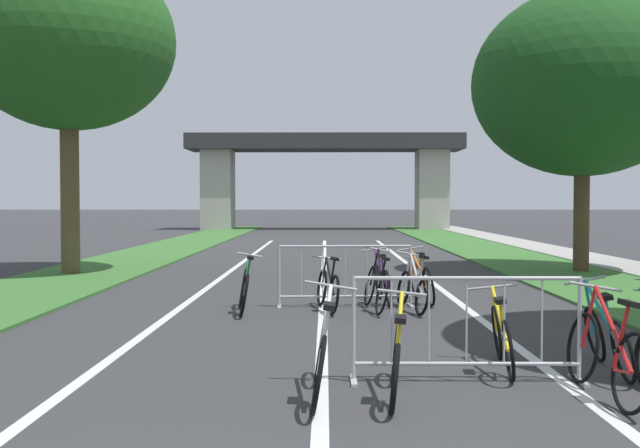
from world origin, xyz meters
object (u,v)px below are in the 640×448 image
crowd_barrier_second (345,276)px  bicycle_red_4 (606,354)px  bicycle_purple_2 (383,282)px  bicycle_white_8 (321,356)px  crowd_barrier_nearest (466,330)px  tree_right_pine_near (583,83)px  bicycle_yellow_10 (396,360)px  bicycle_green_5 (244,289)px  bicycle_orange_6 (421,281)px  bicycle_silver_3 (413,289)px  bicycle_yellow_0 (502,337)px  bicycle_black_11 (328,289)px  bicycle_black_1 (377,287)px  tree_left_pine_far (68,41)px  bicycle_teal_9 (607,338)px

crowd_barrier_second → bicycle_red_4: bearing=-68.1°
bicycle_purple_2 → bicycle_white_8: bicycle_white_8 is taller
bicycle_white_8 → crowd_barrier_nearest: bearing=22.2°
tree_right_pine_near → bicycle_yellow_10: bearing=-117.0°
bicycle_red_4 → tree_right_pine_near: bearing=69.1°
bicycle_green_5 → bicycle_orange_6: 3.22m
bicycle_silver_3 → bicycle_red_4: 5.21m
crowd_barrier_nearest → bicycle_yellow_0: (0.47, 0.49, -0.16)m
bicycle_yellow_10 → bicycle_purple_2: bearing=92.7°
bicycle_purple_2 → bicycle_red_4: bearing=-80.4°
bicycle_purple_2 → bicycle_silver_3: bearing=-71.5°
bicycle_yellow_0 → bicycle_red_4: bicycle_red_4 is taller
tree_right_pine_near → bicycle_yellow_0: bearing=-113.8°
crowd_barrier_nearest → crowd_barrier_second: bearing=102.0°
bicycle_yellow_0 → bicycle_black_11: (-1.83, 4.10, 0.00)m
crowd_barrier_nearest → bicycle_white_8: 1.55m
crowd_barrier_nearest → crowd_barrier_second: size_ratio=0.99×
bicycle_silver_3 → bicycle_black_1: bearing=165.3°
tree_left_pine_far → tree_right_pine_near: size_ratio=1.11×
crowd_barrier_nearest → bicycle_orange_6: (0.30, 5.54, -0.14)m
tree_left_pine_far → bicycle_purple_2: 10.05m
crowd_barrier_second → bicycle_teal_9: bearing=-60.4°
bicycle_black_1 → bicycle_black_11: 0.80m
bicycle_purple_2 → bicycle_white_8: bearing=-104.5°
crowd_barrier_second → bicycle_red_4: 5.95m
bicycle_black_1 → bicycle_black_11: bicycle_black_1 is taller
crowd_barrier_nearest → bicycle_orange_6: size_ratio=1.29×
bicycle_purple_2 → bicycle_silver_3: (0.42, -0.98, -0.01)m
bicycle_white_8 → bicycle_teal_9: bearing=18.4°
bicycle_black_1 → bicycle_purple_2: bicycle_black_1 is taller
tree_right_pine_near → bicycle_black_11: size_ratio=4.36×
bicycle_silver_3 → bicycle_green_5: bicycle_silver_3 is taller
bicycle_white_8 → bicycle_black_11: (0.09, 5.17, -0.03)m
bicycle_silver_3 → bicycle_yellow_10: size_ratio=1.01×
tree_right_pine_near → crowd_barrier_second: tree_right_pine_near is taller
tree_right_pine_near → bicycle_yellow_0: size_ratio=4.34×
bicycle_purple_2 → bicycle_silver_3: size_ratio=0.99×
tree_right_pine_near → tree_left_pine_far: bearing=-177.2°
crowd_barrier_second → bicycle_teal_9: size_ratio=1.45×
bicycle_black_1 → bicycle_yellow_10: size_ratio=1.06×
tree_right_pine_near → bicycle_yellow_10: (-5.74, -11.28, -4.37)m
bicycle_black_11 → bicycle_teal_9: bearing=-66.5°
crowd_barrier_nearest → crowd_barrier_second: 5.09m
crowd_barrier_nearest → bicycle_purple_2: crowd_barrier_nearest is taller
bicycle_red_4 → bicycle_yellow_0: bearing=121.3°
tree_left_pine_far → crowd_barrier_nearest: size_ratio=3.42×
bicycle_silver_3 → bicycle_green_5: (-2.74, -0.15, 0.02)m
bicycle_white_8 → tree_right_pine_near: bearing=60.9°
bicycle_green_5 → bicycle_orange_6: bicycle_orange_6 is taller
bicycle_red_4 → crowd_barrier_second: bearing=109.8°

